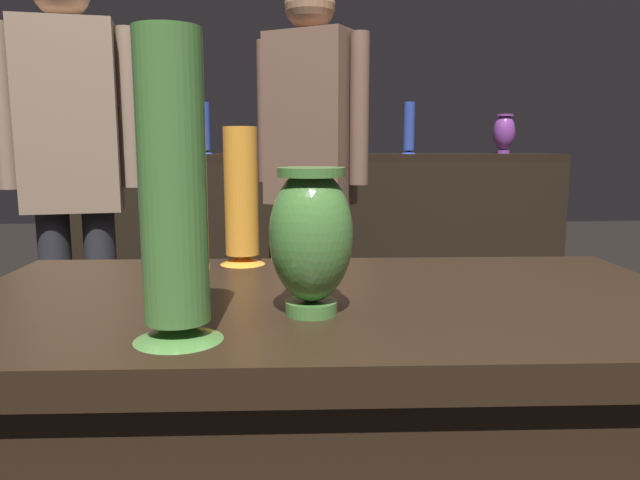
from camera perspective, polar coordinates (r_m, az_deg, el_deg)
The scene contains 10 objects.
back_display_shelf at distance 3.21m, azimuth -1.20°, elevation -0.73°, with size 2.60×0.40×0.99m.
vase_centerpiece at distance 0.86m, azimuth -0.85°, elevation 0.38°, with size 0.12×0.12×0.21m.
vase_tall_behind at distance 1.23m, azimuth -7.43°, elevation 3.76°, with size 0.09×0.09×0.28m.
vase_left_accent at distance 0.76m, azimuth -13.68°, elevation 3.90°, with size 0.11×0.11×0.38m.
shelf_vase_left at distance 3.15m, azimuth -10.87°, elevation 10.18°, with size 0.09×0.09×0.26m.
shelf_vase_right at distance 3.16m, azimuth 8.39°, elevation 10.31°, with size 0.08×0.08×0.26m.
shelf_vase_far_right at distance 3.37m, azimuth 16.97°, elevation 9.70°, with size 0.11×0.11×0.20m.
shelf_vase_center at distance 3.08m, azimuth -1.21°, elevation 8.92°, with size 0.07×0.07×0.12m.
visitor_near_left at distance 2.27m, azimuth -22.35°, elevation 6.50°, with size 0.46×0.24×1.64m.
visitor_center_back at distance 2.34m, azimuth -0.85°, elevation 7.29°, with size 0.42×0.31×1.64m.
Camera 1 is at (-0.05, -0.96, 1.05)m, focal length 33.91 mm.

